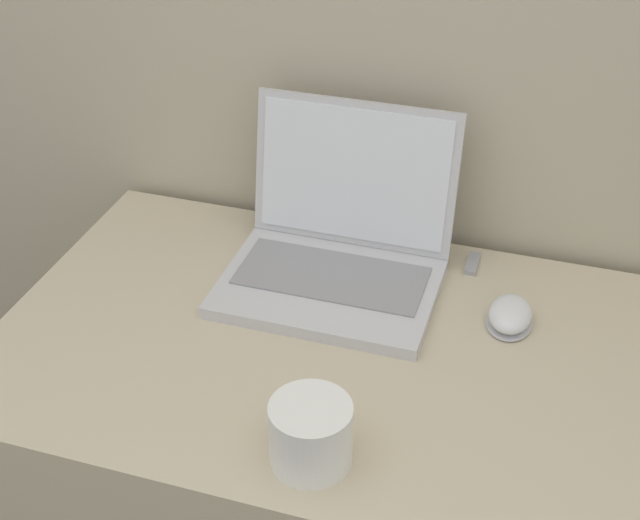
{
  "coord_description": "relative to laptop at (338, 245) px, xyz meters",
  "views": [
    {
      "loc": [
        0.28,
        -0.65,
        1.57
      ],
      "look_at": [
        -0.05,
        0.39,
        0.83
      ],
      "focal_mm": 50.0,
      "sensor_mm": 36.0,
      "label": 1
    }
  ],
  "objects": [
    {
      "name": "computer_mouse",
      "position": [
        0.28,
        -0.05,
        -0.04
      ],
      "size": [
        0.07,
        0.1,
        0.04
      ],
      "color": "#B2B2B7",
      "rests_on": "desk"
    },
    {
      "name": "desk",
      "position": [
        0.05,
        -0.17,
        -0.43
      ],
      "size": [
        1.01,
        0.63,
        0.74
      ],
      "color": "beige",
      "rests_on": "ground_plane"
    },
    {
      "name": "usb_stick",
      "position": [
        0.2,
        0.09,
        -0.05
      ],
      "size": [
        0.02,
        0.06,
        0.01
      ],
      "color": "#99999E",
      "rests_on": "desk"
    },
    {
      "name": "laptop",
      "position": [
        0.0,
        0.0,
        0.0
      ],
      "size": [
        0.34,
        0.29,
        0.26
      ],
      "color": "silver",
      "rests_on": "desk"
    },
    {
      "name": "drink_cup",
      "position": [
        0.08,
        -0.4,
        -0.01
      ],
      "size": [
        0.1,
        0.1,
        0.09
      ],
      "color": "white",
      "rests_on": "desk"
    }
  ]
}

